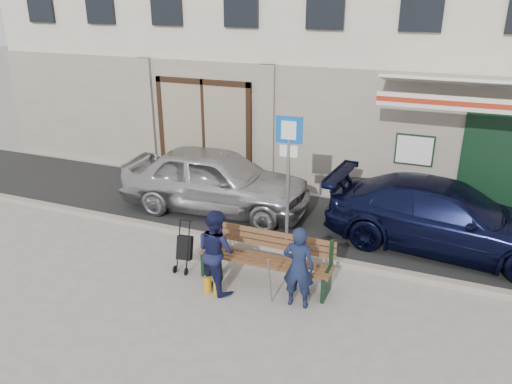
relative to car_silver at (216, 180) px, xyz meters
The scene contains 10 objects.
ground 3.64m from the car_silver, 57.16° to the right, with size 80.00×80.00×0.00m, color #9E9991.
asphalt_lane 2.08m from the car_silver, ahead, with size 60.00×3.20×0.01m, color #282828.
curb 2.54m from the car_silver, 37.69° to the right, with size 60.00×0.18×0.12m, color #9E9384.
car_silver is the anchor object (origin of this frame).
car_navy 5.10m from the car_silver, ahead, with size 1.92×4.72×1.37m, color black.
parking_sign 2.79m from the car_silver, 30.16° to the right, with size 0.51×0.09×2.74m.
bench 3.43m from the car_silver, 49.37° to the right, with size 2.40×1.17×0.98m.
man 4.29m from the car_silver, 45.21° to the right, with size 0.52×0.34×1.42m, color #151E3C.
woman 3.48m from the car_silver, 63.19° to the right, with size 0.72×0.56×1.49m, color #16183D.
stroller 2.84m from the car_silver, 75.23° to the right, with size 0.30×0.41×0.96m.
Camera 1 is at (3.13, -6.80, 4.79)m, focal length 35.00 mm.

